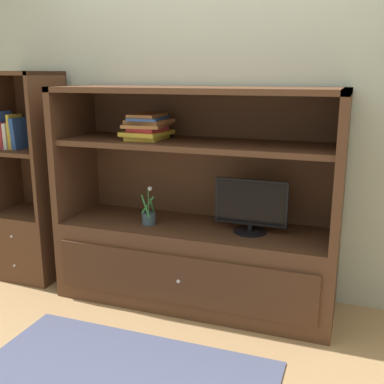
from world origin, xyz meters
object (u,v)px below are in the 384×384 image
object	(u,v)px
media_console	(195,239)
upright_book_row	(12,133)
magazine_stack	(148,127)
bookshelf_tall	(31,212)
potted_plant	(149,217)
tv_monitor	(251,206)

from	to	relation	value
media_console	upright_book_row	world-z (taller)	media_console
magazine_stack	upright_book_row	xyz separation A→B (m)	(-1.13, 0.00, -0.09)
magazine_stack	bookshelf_tall	world-z (taller)	bookshelf_tall
media_console	potted_plant	world-z (taller)	media_console
media_console	bookshelf_tall	distance (m)	1.36
tv_monitor	magazine_stack	xyz separation A→B (m)	(-0.72, 0.00, 0.48)
media_console	upright_book_row	bearing A→B (deg)	-179.68
upright_book_row	tv_monitor	bearing A→B (deg)	-0.10
tv_monitor	bookshelf_tall	bearing A→B (deg)	179.53
upright_book_row	magazine_stack	bearing A→B (deg)	-0.07
magazine_stack	bookshelf_tall	xyz separation A→B (m)	(-1.03, 0.01, -0.70)
potted_plant	upright_book_row	bearing A→B (deg)	176.66
tv_monitor	upright_book_row	size ratio (longest dim) A/B	1.70
potted_plant	upright_book_row	world-z (taller)	upright_book_row
tv_monitor	magazine_stack	world-z (taller)	magazine_stack
media_console	potted_plant	size ratio (longest dim) A/B	7.15
tv_monitor	bookshelf_tall	world-z (taller)	bookshelf_tall
upright_book_row	media_console	bearing A→B (deg)	0.32
magazine_stack	upright_book_row	world-z (taller)	magazine_stack
media_console	bookshelf_tall	size ratio (longest dim) A/B	1.20
media_console	magazine_stack	xyz separation A→B (m)	(-0.33, -0.01, 0.75)
potted_plant	magazine_stack	bearing A→B (deg)	109.52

